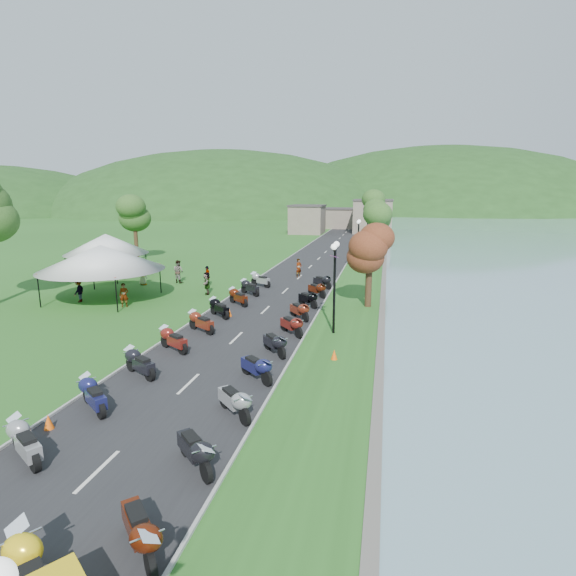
# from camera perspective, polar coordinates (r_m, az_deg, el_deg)

# --- Properties ---
(road) EXTENTS (7.00, 120.00, 0.02)m
(road) POSITION_cam_1_polar(r_m,az_deg,el_deg) (47.10, 2.85, 2.72)
(road) COLOR #272729
(road) RESTS_ON ground
(hills_backdrop) EXTENTS (360.00, 120.00, 76.00)m
(hills_backdrop) POSITION_cam_1_polar(r_m,az_deg,el_deg) (206.13, 10.36, 9.80)
(hills_backdrop) COLOR #285621
(hills_backdrop) RESTS_ON ground
(far_building) EXTENTS (18.00, 16.00, 5.00)m
(far_building) POSITION_cam_1_polar(r_m,az_deg,el_deg) (91.50, 6.35, 8.80)
(far_building) COLOR gray
(far_building) RESTS_ON ground
(moto_row_left) EXTENTS (2.60, 37.01, 1.10)m
(moto_row_left) POSITION_cam_1_polar(r_m,az_deg,el_deg) (21.53, -16.02, -7.76)
(moto_row_left) COLOR #331411
(moto_row_left) RESTS_ON ground
(moto_row_right) EXTENTS (2.60, 33.69, 1.10)m
(moto_row_right) POSITION_cam_1_polar(r_m,az_deg,el_deg) (21.79, -1.52, -7.03)
(moto_row_right) COLOR #331411
(moto_row_right) RESTS_ON ground
(vendor_tent_main) EXTENTS (5.85, 5.85, 4.00)m
(vendor_tent_main) POSITION_cam_1_polar(r_m,az_deg,el_deg) (34.95, -22.48, 1.81)
(vendor_tent_main) COLOR silver
(vendor_tent_main) RESTS_ON ground
(vendor_tent_side) EXTENTS (4.90, 4.90, 4.00)m
(vendor_tent_side) POSITION_cam_1_polar(r_m,az_deg,el_deg) (44.00, -21.98, 3.81)
(vendor_tent_side) COLOR silver
(vendor_tent_side) RESTS_ON ground
(tree_lakeside) EXTENTS (2.37, 2.37, 6.58)m
(tree_lakeside) POSITION_cam_1_polar(r_m,az_deg,el_deg) (30.58, 10.31, 3.64)
(tree_lakeside) COLOR #3D6C28
(tree_lakeside) RESTS_ON ground
(pedestrian_a) EXTENTS (0.73, 0.64, 1.65)m
(pedestrian_a) POSITION_cam_1_polar(r_m,az_deg,el_deg) (32.65, -20.01, -2.26)
(pedestrian_a) COLOR slate
(pedestrian_a) RESTS_ON ground
(pedestrian_b) EXTENTS (1.08, 0.83, 1.97)m
(pedestrian_b) POSITION_cam_1_polar(r_m,az_deg,el_deg) (39.90, -13.68, 0.65)
(pedestrian_b) COLOR slate
(pedestrian_b) RESTS_ON ground
(pedestrian_c) EXTENTS (0.63, 1.15, 1.69)m
(pedestrian_c) POSITION_cam_1_polar(r_m,az_deg,el_deg) (35.36, -24.92, -1.60)
(pedestrian_c) COLOR slate
(pedestrian_c) RESTS_ON ground
(traffic_cone_near) EXTENTS (0.33, 0.33, 0.52)m
(traffic_cone_near) POSITION_cam_1_polar(r_m,az_deg,el_deg) (17.37, -28.13, -14.78)
(traffic_cone_near) COLOR #F2590C
(traffic_cone_near) RESTS_ON ground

